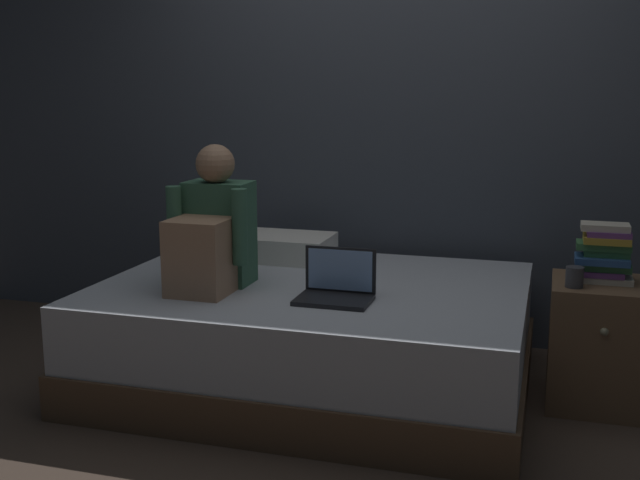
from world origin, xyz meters
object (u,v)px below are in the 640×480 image
Objects in this scene: person_sitting at (212,234)px; book_stack at (605,254)px; bed at (314,334)px; pillow at (279,247)px; nightstand at (600,344)px; laptop at (336,288)px; mug at (575,277)px.

person_sitting reaches higher than book_stack.
pillow is at bearing 126.55° from bed.
laptop reaches higher than nightstand.
pillow is at bearing 82.06° from person_sitting.
pillow reaches higher than nightstand.
laptop is (-1.12, -0.40, 0.28)m from nightstand.
person_sitting is at bearing -154.07° from bed.
person_sitting reaches higher than mug.
person_sitting is 1.62m from mug.
laptop is at bearing -164.27° from mug.
nightstand is at bearing 6.24° from bed.
person_sitting reaches higher than laptop.
book_stack is at bearing 48.47° from mug.
nightstand is 1.82m from person_sitting.
person_sitting is (-1.73, -0.35, 0.47)m from nightstand.
nightstand is at bearing 42.69° from mug.
pillow is 6.22× the size of mug.
bed is 6.25× the size of laptop.
laptop is 3.56× the size of mug.
book_stack is 2.90× the size of mug.
mug is at bearing 8.17° from person_sitting.
laptop is at bearing -160.40° from nightstand.
bed is 3.05× the size of person_sitting.
bed is 0.69m from person_sitting.
nightstand is at bearing 19.60° from laptop.
person_sitting is at bearing -167.87° from book_stack.
person_sitting is 7.28× the size of mug.
person_sitting is 0.69m from pillow.
pillow is (0.09, 0.66, -0.19)m from person_sitting.
pillow is at bearing 170.01° from book_stack.
mug is at bearing 15.73° from laptop.
nightstand is (1.30, 0.14, 0.03)m from bed.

